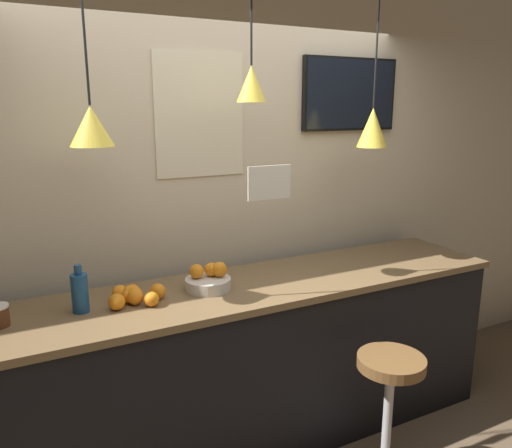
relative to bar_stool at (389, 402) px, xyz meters
name	(u,v)px	position (x,y,z in m)	size (l,w,h in m)	color
back_wall	(224,197)	(-0.46, 1.10, 0.97)	(8.00, 0.06, 2.90)	beige
service_counter	(256,363)	(-0.46, 0.65, 0.03)	(3.11, 0.68, 1.02)	black
bar_stool	(389,402)	(0.00, 0.00, 0.00)	(0.42, 0.42, 0.74)	#B7B7BC
fruit_bowl	(209,280)	(-0.74, 0.68, 0.59)	(0.25, 0.25, 0.15)	beige
orange_pile	(133,295)	(-1.16, 0.67, 0.57)	(0.31, 0.24, 0.09)	orange
juice_bottle	(80,292)	(-1.42, 0.68, 0.64)	(0.08, 0.08, 0.24)	navy
pendant_lamp_left	(91,125)	(-1.30, 0.70, 1.44)	(0.21, 0.21, 0.98)	black
pendant_lamp_middle	(251,83)	(-0.46, 0.70, 1.65)	(0.16, 0.16, 0.77)	black
pendant_lamp_right	(373,127)	(0.38, 0.70, 1.40)	(0.19, 0.19, 1.04)	black
mounted_tv	(350,94)	(0.47, 1.04, 1.61)	(0.75, 0.04, 0.48)	black
hanging_menu_board	(270,183)	(-0.52, 0.39, 1.16)	(0.24, 0.01, 0.17)	silver
wall_poster	(200,115)	(-0.62, 1.06, 1.47)	(0.56, 0.01, 0.72)	beige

